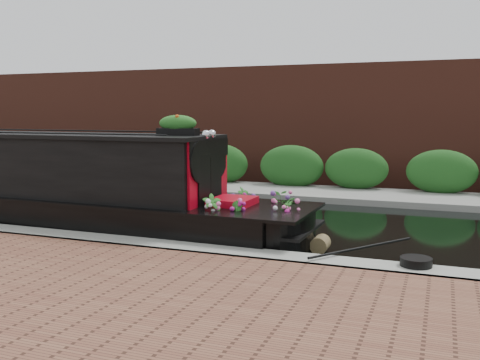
% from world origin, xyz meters
% --- Properties ---
extents(ground, '(80.00, 80.00, 0.00)m').
position_xyz_m(ground, '(0.00, 0.00, 0.00)').
color(ground, black).
rests_on(ground, ground).
extents(near_bank_coping, '(40.00, 0.60, 0.50)m').
position_xyz_m(near_bank_coping, '(0.00, -3.30, 0.00)').
color(near_bank_coping, gray).
rests_on(near_bank_coping, ground).
extents(far_bank_path, '(40.00, 2.40, 0.34)m').
position_xyz_m(far_bank_path, '(0.00, 4.20, 0.00)').
color(far_bank_path, gray).
rests_on(far_bank_path, ground).
extents(far_hedge, '(40.00, 1.10, 2.80)m').
position_xyz_m(far_hedge, '(0.00, 5.10, 0.00)').
color(far_hedge, '#1E501B').
rests_on(far_hedge, ground).
extents(far_brick_wall, '(40.00, 1.00, 8.00)m').
position_xyz_m(far_brick_wall, '(0.00, 7.20, 0.00)').
color(far_brick_wall, '#5B291E').
rests_on(far_brick_wall, ground).
extents(narrowboat, '(10.93, 2.17, 2.56)m').
position_xyz_m(narrowboat, '(-3.20, -1.98, 0.76)').
color(narrowboat, black).
rests_on(narrowboat, ground).
extents(rope_fender, '(0.29, 0.38, 0.29)m').
position_xyz_m(rope_fender, '(2.63, -1.98, 0.15)').
color(rope_fender, brown).
rests_on(rope_fender, ground).
extents(coiled_mooring_rope, '(0.44, 0.44, 0.12)m').
position_xyz_m(coiled_mooring_rope, '(4.25, -3.15, 0.31)').
color(coiled_mooring_rope, black).
rests_on(coiled_mooring_rope, near_bank_coping).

